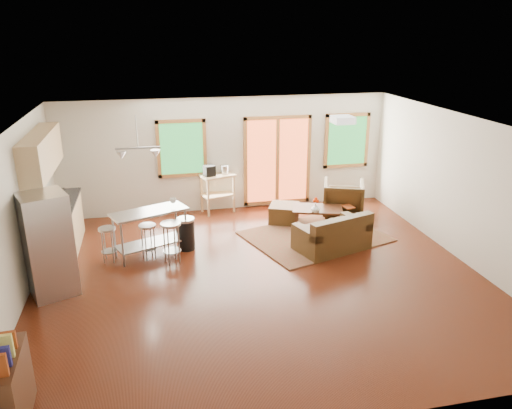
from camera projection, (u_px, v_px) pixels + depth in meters
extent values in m
cube|color=#331208|center=(260.00, 276.00, 8.58)|extent=(7.50, 7.00, 0.02)
cube|color=silver|center=(260.00, 125.00, 7.70)|extent=(7.50, 7.00, 0.02)
cube|color=beige|center=(226.00, 155.00, 11.37)|extent=(7.50, 0.02, 2.60)
cube|color=beige|center=(13.00, 223.00, 7.38)|extent=(0.02, 7.00, 2.60)
cube|color=beige|center=(465.00, 190.00, 8.89)|extent=(0.02, 7.00, 2.60)
cube|color=beige|center=(338.00, 321.00, 4.91)|extent=(7.50, 0.02, 2.60)
cube|color=#1A5423|center=(182.00, 149.00, 11.06)|extent=(0.94, 0.02, 1.14)
cube|color=#915B2D|center=(180.00, 121.00, 10.85)|extent=(1.10, 0.05, 0.08)
cube|color=#915B2D|center=(183.00, 175.00, 11.26)|extent=(1.10, 0.05, 0.08)
cube|color=#915B2D|center=(158.00, 150.00, 10.96)|extent=(0.08, 0.05, 1.30)
cube|color=#915B2D|center=(205.00, 147.00, 11.16)|extent=(0.08, 0.05, 1.30)
cube|color=#AE411F|center=(277.00, 161.00, 11.63)|extent=(1.44, 0.02, 1.94)
cube|color=#915B2D|center=(278.00, 118.00, 11.30)|extent=(1.60, 0.05, 0.08)
cube|color=#915B2D|center=(277.00, 202.00, 11.97)|extent=(1.60, 0.05, 0.08)
cube|color=#915B2D|center=(245.00, 163.00, 11.48)|extent=(0.08, 0.05, 2.10)
cube|color=#915B2D|center=(308.00, 159.00, 11.79)|extent=(0.08, 0.05, 2.10)
cube|color=#915B2D|center=(277.00, 161.00, 11.63)|extent=(0.08, 0.05, 1.94)
cube|color=#1A5423|center=(347.00, 141.00, 11.84)|extent=(0.94, 0.02, 1.14)
cube|color=#915B2D|center=(348.00, 115.00, 11.64)|extent=(1.10, 0.05, 0.08)
cube|color=#915B2D|center=(345.00, 165.00, 12.04)|extent=(1.10, 0.05, 0.08)
cube|color=#915B2D|center=(326.00, 142.00, 11.74)|extent=(0.08, 0.05, 1.30)
cube|color=#915B2D|center=(367.00, 140.00, 11.94)|extent=(0.08, 0.05, 1.30)
cube|color=#4A5D34|center=(315.00, 236.00, 10.17)|extent=(3.11, 2.72, 0.03)
cube|color=#32210E|center=(332.00, 240.00, 9.56)|extent=(1.54, 1.16, 0.38)
cube|color=#32210E|center=(343.00, 227.00, 9.20)|extent=(1.36, 0.60, 0.35)
cube|color=#32210E|center=(307.00, 233.00, 9.19)|extent=(0.41, 0.79, 0.15)
cube|color=#32210E|center=(356.00, 221.00, 9.76)|extent=(0.41, 0.79, 0.15)
cube|color=#32210E|center=(318.00, 230.00, 9.37)|extent=(0.69, 0.65, 0.11)
cube|color=#32210E|center=(343.00, 224.00, 9.66)|extent=(0.69, 0.65, 0.11)
cube|color=#331B0F|center=(318.00, 209.00, 10.60)|extent=(1.19, 0.92, 0.04)
cube|color=#331B0F|center=(296.00, 221.00, 10.49)|extent=(0.08, 0.08, 0.38)
cube|color=#331B0F|center=(338.00, 223.00, 10.41)|extent=(0.08, 0.08, 0.38)
cube|color=#331B0F|center=(297.00, 214.00, 10.92)|extent=(0.08, 0.08, 0.38)
cube|color=#331B0F|center=(337.00, 215.00, 10.83)|extent=(0.08, 0.08, 0.38)
imported|color=#32210E|center=(343.00, 197.00, 11.19)|extent=(1.10, 1.07, 0.89)
cube|color=#32210E|center=(284.00, 213.00, 10.89)|extent=(0.79, 0.79, 0.40)
imported|color=silver|center=(316.00, 208.00, 10.35)|extent=(0.23, 0.24, 0.19)
sphere|color=red|center=(317.00, 201.00, 10.31)|extent=(0.09, 0.09, 0.07)
sphere|color=red|center=(314.00, 201.00, 10.27)|extent=(0.09, 0.09, 0.07)
sphere|color=red|center=(316.00, 199.00, 10.32)|extent=(0.09, 0.09, 0.07)
imported|color=maroon|center=(344.00, 202.00, 10.59)|extent=(0.21, 0.06, 0.28)
cube|color=tan|center=(60.00, 231.00, 9.30)|extent=(0.60, 2.20, 0.90)
cube|color=black|center=(56.00, 207.00, 9.14)|extent=(0.64, 2.24, 0.04)
cube|color=tan|center=(41.00, 153.00, 8.77)|extent=(0.36, 2.20, 0.70)
cylinder|color=#B7BABC|center=(51.00, 211.00, 8.64)|extent=(0.12, 0.12, 0.18)
cube|color=black|center=(59.00, 194.00, 9.47)|extent=(0.22, 0.18, 0.20)
cube|color=#B7BABC|center=(48.00, 245.00, 7.76)|extent=(0.87, 0.86, 1.67)
cube|color=gray|center=(69.00, 240.00, 7.94)|extent=(0.25, 0.57, 1.64)
cylinder|color=gray|center=(73.00, 236.00, 7.74)|extent=(0.03, 0.03, 1.12)
cylinder|color=gray|center=(66.00, 228.00, 8.06)|extent=(0.03, 0.03, 1.12)
cube|color=#B7BABC|center=(149.00, 212.00, 9.12)|extent=(1.48, 1.02, 0.04)
cube|color=gray|center=(152.00, 243.00, 9.33)|extent=(1.36, 0.92, 0.03)
cylinder|color=gray|center=(123.00, 245.00, 8.77)|extent=(0.05, 0.05, 0.83)
cylinder|color=gray|center=(186.00, 230.00, 9.43)|extent=(0.05, 0.05, 0.83)
cylinder|color=gray|center=(114.00, 237.00, 9.10)|extent=(0.05, 0.05, 0.83)
cylinder|color=gray|center=(176.00, 223.00, 9.76)|extent=(0.05, 0.05, 0.83)
imported|color=silver|center=(173.00, 200.00, 9.27)|extent=(0.15, 0.13, 0.12)
cylinder|color=#B7BABC|center=(107.00, 229.00, 8.91)|extent=(0.35, 0.35, 0.04)
cylinder|color=gray|center=(114.00, 243.00, 9.11)|extent=(0.02, 0.02, 0.62)
cylinder|color=gray|center=(105.00, 244.00, 9.09)|extent=(0.02, 0.02, 0.62)
cylinder|color=gray|center=(103.00, 248.00, 8.94)|extent=(0.02, 0.02, 0.62)
cylinder|color=gray|center=(112.00, 247.00, 8.95)|extent=(0.02, 0.02, 0.62)
cylinder|color=gray|center=(109.00, 251.00, 9.06)|extent=(0.31, 0.31, 0.01)
cylinder|color=#B7BABC|center=(147.00, 226.00, 9.02)|extent=(0.40, 0.40, 0.04)
cylinder|color=gray|center=(151.00, 240.00, 9.24)|extent=(0.03, 0.03, 0.63)
cylinder|color=gray|center=(142.00, 242.00, 9.15)|extent=(0.03, 0.03, 0.63)
cylinder|color=gray|center=(146.00, 245.00, 9.02)|extent=(0.03, 0.03, 0.63)
cylinder|color=gray|center=(155.00, 243.00, 9.11)|extent=(0.03, 0.03, 0.63)
cylinder|color=gray|center=(149.00, 248.00, 9.17)|extent=(0.37, 0.37, 0.01)
cylinder|color=#B7BABC|center=(170.00, 224.00, 8.81)|extent=(0.46, 0.46, 0.04)
cylinder|color=gray|center=(175.00, 241.00, 9.07)|extent=(0.03, 0.03, 0.73)
cylinder|color=gray|center=(164.00, 243.00, 8.98)|extent=(0.03, 0.03, 0.73)
cylinder|color=gray|center=(169.00, 247.00, 8.82)|extent=(0.03, 0.03, 0.73)
cylinder|color=gray|center=(179.00, 245.00, 8.91)|extent=(0.03, 0.03, 0.73)
cylinder|color=gray|center=(172.00, 251.00, 8.99)|extent=(0.42, 0.42, 0.02)
cylinder|color=black|center=(186.00, 235.00, 9.53)|extent=(0.35, 0.35, 0.59)
cylinder|color=#B7BABC|center=(185.00, 220.00, 9.43)|extent=(0.36, 0.36, 0.05)
cube|color=tan|center=(217.00, 175.00, 11.27)|extent=(0.85, 0.67, 0.04)
cube|color=tan|center=(218.00, 194.00, 11.43)|extent=(0.80, 0.63, 0.03)
cube|color=tan|center=(208.00, 198.00, 11.12)|extent=(0.05, 0.05, 0.89)
cube|color=tan|center=(234.00, 194.00, 11.41)|extent=(0.05, 0.05, 0.89)
cube|color=tan|center=(202.00, 193.00, 11.43)|extent=(0.05, 0.05, 0.89)
cube|color=tan|center=(227.00, 189.00, 11.72)|extent=(0.05, 0.05, 0.89)
cube|color=black|center=(209.00, 171.00, 11.14)|extent=(0.28, 0.27, 0.23)
cylinder|color=#B7BABC|center=(225.00, 169.00, 11.32)|extent=(0.21, 0.21, 0.19)
cube|color=#331B0F|center=(7.00, 391.00, 5.25)|extent=(0.40, 0.94, 0.82)
cube|color=navy|center=(1.00, 357.00, 4.95)|extent=(0.19, 0.06, 0.23)
cube|color=#BDB854|center=(4.00, 347.00, 5.09)|extent=(0.19, 0.06, 0.27)
cube|color=maroon|center=(7.00, 341.00, 5.24)|extent=(0.19, 0.06, 0.20)
cube|color=white|center=(343.00, 120.00, 8.60)|extent=(0.35, 0.35, 0.12)
cylinder|color=gray|center=(137.00, 131.00, 8.81)|extent=(0.02, 0.02, 0.60)
cube|color=gray|center=(138.00, 148.00, 8.91)|extent=(0.80, 0.04, 0.03)
cone|color=#B7BABC|center=(121.00, 155.00, 8.89)|extent=(0.18, 0.18, 0.14)
cone|color=#B7BABC|center=(155.00, 154.00, 9.01)|extent=(0.18, 0.18, 0.14)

